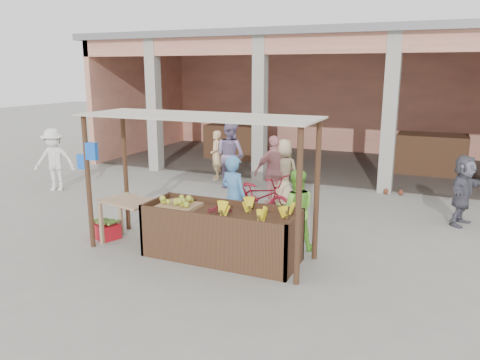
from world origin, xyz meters
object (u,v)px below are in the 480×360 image
at_px(fruit_stall, 221,236).
at_px(vendor_blue, 234,195).
at_px(side_table, 130,207).
at_px(red_crate, 105,231).
at_px(vendor_green, 295,208).
at_px(motorcycle, 259,195).

distance_m(fruit_stall, vendor_blue, 1.06).
bearing_deg(side_table, vendor_blue, 43.26).
height_order(red_crate, vendor_blue, vendor_blue).
bearing_deg(vendor_green, fruit_stall, 21.13).
bearing_deg(red_crate, vendor_blue, 44.18).
xyz_separation_m(fruit_stall, vendor_green, (1.01, 0.91, 0.36)).
height_order(fruit_stall, red_crate, fruit_stall).
distance_m(vendor_blue, motorcycle, 1.30).
distance_m(vendor_blue, vendor_green, 1.20).
bearing_deg(side_table, red_crate, -166.89).
height_order(side_table, red_crate, side_table).
bearing_deg(motorcycle, side_table, 166.64).
distance_m(fruit_stall, side_table, 1.86).
height_order(side_table, vendor_blue, vendor_blue).
xyz_separation_m(side_table, motorcycle, (1.66, 2.19, -0.14)).
bearing_deg(red_crate, vendor_green, 36.33).
bearing_deg(fruit_stall, red_crate, 179.63).
height_order(side_table, motorcycle, motorcycle).
bearing_deg(red_crate, fruit_stall, 21.49).
distance_m(fruit_stall, red_crate, 2.46).
xyz_separation_m(side_table, vendor_blue, (1.64, 0.93, 0.18)).
distance_m(vendor_green, motorcycle, 1.76).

